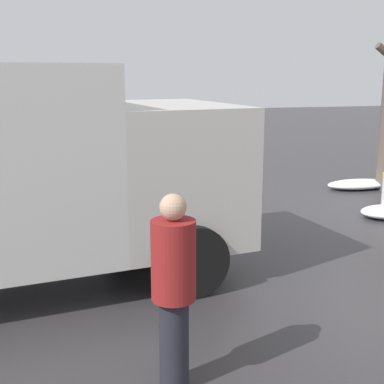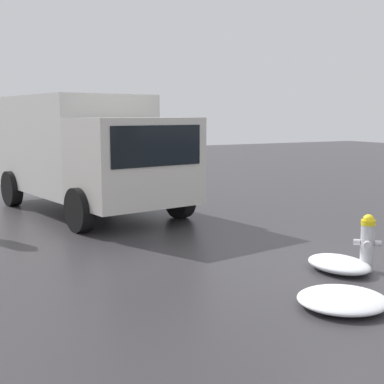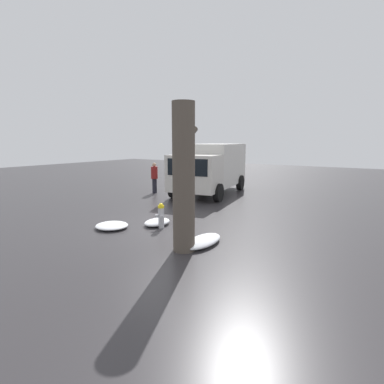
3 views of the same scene
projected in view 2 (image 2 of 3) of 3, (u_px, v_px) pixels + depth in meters
name	position (u px, v px, depth m)	size (l,w,h in m)	color
ground_plane	(366.00, 271.00, 8.04)	(60.00, 60.00, 0.00)	#333033
fire_hydrant	(367.00, 242.00, 7.97)	(0.36, 0.35, 0.87)	#B7B7BC
delivery_truck	(86.00, 148.00, 12.96)	(6.29, 3.42, 2.79)	beige
snow_pile_curbside	(342.00, 299.00, 6.53)	(1.07, 1.12, 0.18)	white
snow_pile_by_tree	(339.00, 264.00, 8.03)	(1.05, 0.77, 0.21)	white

